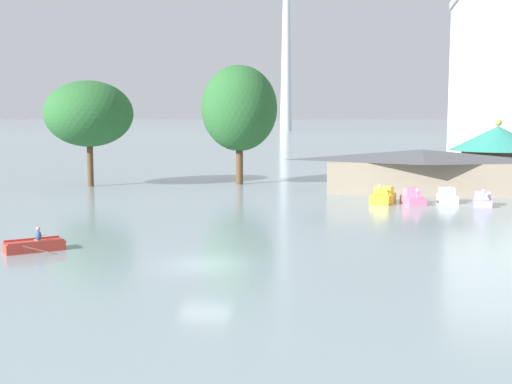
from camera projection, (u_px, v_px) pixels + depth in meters
The scene contains 10 objects.
ground_plane at pixel (205, 265), 32.54m from camera, with size 2000.00×2000.00×0.00m, color gray.
rowboat_with_rower at pixel (35, 246), 35.76m from camera, with size 3.56×3.71×1.38m.
pedal_boat_yellow at pixel (383, 197), 55.09m from camera, with size 2.25×3.14×1.71m.
pedal_boat_pink at pixel (413, 198), 54.52m from camera, with size 2.05×2.85×1.42m.
pedal_boat_white at pixel (447, 197), 55.59m from camera, with size 1.58×2.60×1.47m.
pedal_boat_lavender at pixel (482, 200), 53.29m from camera, with size 1.59×2.42×1.46m.
boathouse at pixel (421, 170), 62.49m from camera, with size 18.62×7.14×4.06m.
green_roof_pavilion at pixel (497, 150), 70.74m from camera, with size 10.00×10.00×6.81m.
shoreline_tree_tall_left at pixel (89, 114), 67.27m from camera, with size 8.93×8.93×10.73m.
shoreline_tree_mid at pixel (239, 108), 69.31m from camera, with size 7.92×7.92×12.42m.
Camera 1 is at (7.95, -31.00, 7.30)m, focal length 46.69 mm.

